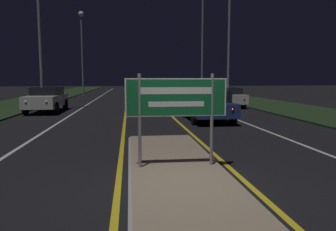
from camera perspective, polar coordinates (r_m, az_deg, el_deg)
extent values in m
plane|color=black|center=(6.28, 2.79, -12.15)|extent=(160.00, 160.00, 0.00)
cube|color=#999993|center=(7.26, 1.41, -9.35)|extent=(2.08, 7.81, 0.05)
cube|color=gray|center=(7.25, 1.41, -9.16)|extent=(1.96, 7.69, 0.10)
cube|color=#1E3319|center=(27.30, -24.89, 1.76)|extent=(5.00, 100.00, 0.08)
cube|color=#1E3319|center=(27.98, 15.31, 2.24)|extent=(5.00, 100.00, 0.08)
cube|color=gold|center=(30.93, -7.17, 2.74)|extent=(0.12, 70.00, 0.01)
cube|color=gold|center=(31.01, -2.63, 2.79)|extent=(0.12, 70.00, 0.01)
cube|color=silver|center=(31.10, -12.66, 2.65)|extent=(0.12, 70.00, 0.01)
cube|color=silver|center=(31.36, 2.80, 2.83)|extent=(0.12, 70.00, 0.01)
cube|color=silver|center=(31.55, -18.10, 2.54)|extent=(0.10, 70.00, 0.01)
cube|color=silver|center=(32.00, 8.12, 2.85)|extent=(0.10, 70.00, 0.01)
cylinder|color=gray|center=(6.97, -4.96, -0.96)|extent=(0.07, 0.07, 2.01)
cylinder|color=gray|center=(7.19, 7.63, -0.77)|extent=(0.07, 0.07, 2.01)
cube|color=#146033|center=(6.99, 1.45, 3.19)|extent=(2.18, 0.04, 0.81)
cube|color=white|center=(6.97, 1.47, 3.18)|extent=(2.18, 0.00, 0.81)
cube|color=#146033|center=(6.97, 1.47, 3.17)|extent=(2.11, 0.01, 0.76)
cube|color=white|center=(6.96, 1.48, 4.34)|extent=(1.53, 0.01, 0.15)
cube|color=white|center=(6.98, 1.48, 2.01)|extent=(1.20, 0.01, 0.11)
cylinder|color=gray|center=(21.44, -21.47, 14.01)|extent=(0.18, 0.18, 9.95)
cylinder|color=gray|center=(39.92, -14.70, 9.99)|extent=(0.18, 0.18, 9.16)
sphere|color=white|center=(40.51, -14.91, 16.73)|extent=(0.62, 0.62, 0.62)
cylinder|color=gray|center=(25.45, 10.54, 12.38)|extent=(0.18, 0.18, 9.32)
cylinder|color=gray|center=(34.97, 5.99, 11.94)|extent=(0.18, 0.18, 10.69)
cube|color=navy|center=(15.78, 6.69, 1.45)|extent=(1.81, 4.59, 0.61)
cube|color=black|center=(15.47, 6.96, 3.42)|extent=(1.59, 2.38, 0.51)
sphere|color=red|center=(13.44, 6.62, 0.90)|extent=(0.14, 0.14, 0.14)
sphere|color=red|center=(13.74, 11.17, 0.94)|extent=(0.14, 0.14, 0.14)
cylinder|color=black|center=(17.02, 2.74, 0.83)|extent=(0.22, 0.65, 0.65)
cylinder|color=black|center=(17.39, 8.36, 0.88)|extent=(0.22, 0.65, 0.65)
cylinder|color=black|center=(14.24, 4.62, -0.30)|extent=(0.22, 0.65, 0.65)
cylinder|color=black|center=(14.68, 11.25, -0.20)|extent=(0.22, 0.65, 0.65)
cube|color=silver|center=(23.59, 9.99, 3.02)|extent=(1.73, 4.55, 0.62)
cube|color=black|center=(23.30, 10.21, 4.24)|extent=(1.52, 2.36, 0.41)
sphere|color=red|center=(21.27, 10.36, 2.85)|extent=(0.14, 0.14, 0.14)
sphere|color=red|center=(21.61, 13.08, 2.85)|extent=(0.14, 0.14, 0.14)
cylinder|color=black|center=(24.74, 7.21, 2.51)|extent=(0.22, 0.62, 0.62)
cylinder|color=black|center=(25.19, 10.86, 2.52)|extent=(0.22, 0.62, 0.62)
cylinder|color=black|center=(22.03, 8.97, 2.00)|extent=(0.22, 0.62, 0.62)
cylinder|color=black|center=(22.53, 13.02, 2.01)|extent=(0.22, 0.62, 0.62)
cube|color=silver|center=(30.28, 0.19, 4.03)|extent=(1.77, 4.62, 0.68)
cube|color=black|center=(29.98, 0.25, 5.16)|extent=(1.55, 2.40, 0.53)
sphere|color=red|center=(27.94, -0.36, 4.00)|extent=(0.14, 0.14, 0.14)
sphere|color=red|center=(28.08, 1.87, 4.00)|extent=(0.14, 0.14, 0.14)
cylinder|color=black|center=(31.63, -1.65, 3.51)|extent=(0.22, 0.72, 0.72)
cylinder|color=black|center=(31.83, 1.38, 3.53)|extent=(0.22, 0.72, 0.72)
cylinder|color=black|center=(28.78, -1.14, 3.22)|extent=(0.22, 0.72, 0.72)
cylinder|color=black|center=(29.00, 2.19, 3.24)|extent=(0.22, 0.72, 0.72)
cube|color=black|center=(38.29, 3.63, 4.45)|extent=(1.86, 4.39, 0.59)
cube|color=black|center=(38.02, 3.71, 5.28)|extent=(1.64, 2.28, 0.53)
sphere|color=red|center=(36.05, 3.35, 4.44)|extent=(0.14, 0.14, 0.14)
sphere|color=red|center=(36.27, 5.15, 4.44)|extent=(0.14, 0.14, 0.14)
cylinder|color=black|center=(39.50, 2.00, 4.09)|extent=(0.22, 0.69, 0.69)
cylinder|color=black|center=(39.81, 4.54, 4.09)|extent=(0.22, 0.69, 0.69)
cylinder|color=black|center=(36.81, 2.64, 3.91)|extent=(0.22, 0.69, 0.69)
cylinder|color=black|center=(37.15, 5.36, 3.91)|extent=(0.22, 0.69, 0.69)
cube|color=silver|center=(20.82, -20.37, 2.46)|extent=(1.70, 4.52, 0.68)
cube|color=black|center=(21.05, -20.26, 4.03)|extent=(1.50, 2.35, 0.45)
sphere|color=white|center=(18.79, -23.54, 2.19)|extent=(0.14, 0.14, 0.14)
sphere|color=white|center=(18.51, -20.41, 2.27)|extent=(0.14, 0.14, 0.14)
cylinder|color=black|center=(19.71, -23.57, 1.13)|extent=(0.22, 0.70, 0.70)
cylinder|color=black|center=(19.30, -18.96, 1.22)|extent=(0.22, 0.70, 0.70)
cylinder|color=black|center=(22.39, -21.51, 1.80)|extent=(0.22, 0.70, 0.70)
cylinder|color=black|center=(22.04, -17.43, 1.89)|extent=(0.22, 0.70, 0.70)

